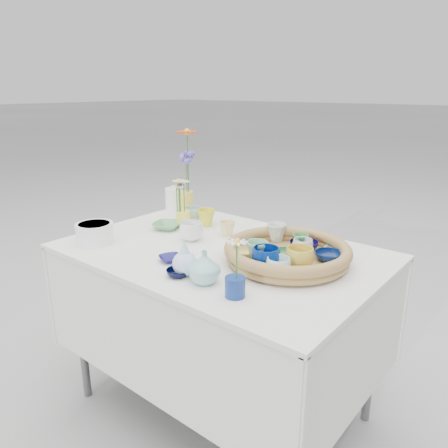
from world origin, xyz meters
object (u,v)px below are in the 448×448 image
Objects in this scene: tall_vase_yellow at (187,204)px; wicker_tray at (287,253)px; bud_vase_seafoam at (204,267)px; display_table at (221,406)px.

wicker_tray is at bearing -16.40° from tall_vase_yellow.
tall_vase_yellow reaches higher than wicker_tray.
tall_vase_yellow is (-0.60, 0.54, 0.01)m from bud_vase_seafoam.
bud_vase_seafoam is (0.16, -0.27, 0.82)m from display_table.
bud_vase_seafoam is at bearing -110.87° from wicker_tray.
wicker_tray is 4.18× the size of bud_vase_seafoam.
wicker_tray is (0.28, 0.05, 0.80)m from display_table.
wicker_tray is 0.35m from bud_vase_seafoam.
wicker_tray is at bearing 69.13° from bud_vase_seafoam.
tall_vase_yellow is at bearing 163.60° from wicker_tray.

